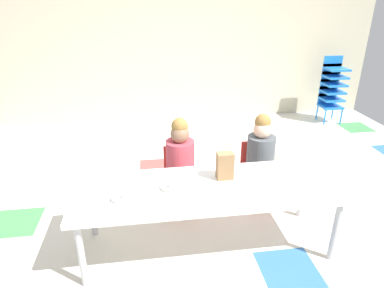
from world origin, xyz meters
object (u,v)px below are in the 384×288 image
(seated_child_middle_seat, at_px, (260,151))
(paper_plate_near_edge, at_px, (119,200))
(seated_child_near_camera, at_px, (180,156))
(paper_bag_brown, at_px, (225,166))
(paper_plate_center_table, at_px, (191,188))
(craft_table, at_px, (208,191))
(donut_powdered_on_plate, at_px, (119,198))
(kid_chair_blue_stack, at_px, (332,86))
(donut_powdered_loose, at_px, (167,187))

(seated_child_middle_seat, distance_m, paper_plate_near_edge, 1.44)
(seated_child_near_camera, bearing_deg, paper_bag_brown, -56.72)
(paper_plate_center_table, bearing_deg, craft_table, 4.84)
(seated_child_near_camera, relative_size, seated_child_middle_seat, 1.00)
(seated_child_middle_seat, bearing_deg, paper_plate_center_table, -141.90)
(paper_bag_brown, distance_m, donut_powdered_on_plate, 0.85)
(craft_table, height_order, kid_chair_blue_stack, kid_chair_blue_stack)
(seated_child_near_camera, height_order, seated_child_middle_seat, same)
(kid_chair_blue_stack, xyz_separation_m, donut_powdered_on_plate, (-3.19, -2.81, 0.01))
(seated_child_near_camera, height_order, paper_bag_brown, seated_child_near_camera)
(paper_bag_brown, relative_size, paper_plate_center_table, 1.22)
(donut_powdered_on_plate, bearing_deg, craft_table, 8.72)
(seated_child_middle_seat, distance_m, paper_plate_center_table, 0.95)
(donut_powdered_on_plate, height_order, donut_powdered_loose, donut_powdered_on_plate)
(paper_bag_brown, bearing_deg, paper_plate_center_table, -157.54)
(donut_powdered_loose, bearing_deg, kid_chair_blue_stack, 43.58)
(donut_powdered_loose, bearing_deg, craft_table, -1.84)
(seated_child_near_camera, distance_m, kid_chair_blue_stack, 3.42)
(seated_child_near_camera, bearing_deg, donut_powdered_on_plate, -127.23)
(kid_chair_blue_stack, relative_size, paper_plate_center_table, 5.78)
(donut_powdered_loose, bearing_deg, donut_powdered_on_plate, -162.33)
(donut_powdered_on_plate, relative_size, donut_powdered_loose, 1.03)
(donut_powdered_on_plate, distance_m, donut_powdered_loose, 0.37)
(paper_plate_near_edge, relative_size, paper_plate_center_table, 1.00)
(paper_plate_near_edge, distance_m, paper_plate_center_table, 0.54)
(seated_child_near_camera, distance_m, paper_plate_near_edge, 0.85)
(kid_chair_blue_stack, bearing_deg, paper_bag_brown, -132.33)
(craft_table, bearing_deg, seated_child_middle_seat, 43.21)
(paper_bag_brown, xyz_separation_m, donut_powdered_on_plate, (-0.82, -0.21, -0.09))
(seated_child_near_camera, relative_size, paper_plate_near_edge, 5.10)
(kid_chair_blue_stack, height_order, paper_bag_brown, kid_chair_blue_stack)
(kid_chair_blue_stack, xyz_separation_m, donut_powdered_loose, (-2.83, -2.70, 0.01))
(paper_plate_center_table, height_order, donut_powdered_on_plate, donut_powdered_on_plate)
(kid_chair_blue_stack, height_order, donut_powdered_loose, kid_chair_blue_stack)
(seated_child_middle_seat, height_order, donut_powdered_loose, seated_child_middle_seat)
(seated_child_near_camera, distance_m, donut_powdered_on_plate, 0.85)
(craft_table, xyz_separation_m, seated_child_near_camera, (-0.15, 0.57, 0.03))
(paper_bag_brown, relative_size, paper_plate_near_edge, 1.22)
(craft_table, xyz_separation_m, paper_plate_center_table, (-0.14, -0.01, 0.05))
(seated_child_near_camera, xyz_separation_m, kid_chair_blue_stack, (2.67, 2.14, 0.02))
(seated_child_middle_seat, xyz_separation_m, paper_plate_near_edge, (-1.27, -0.67, 0.02))
(seated_child_near_camera, xyz_separation_m, paper_plate_near_edge, (-0.51, -0.67, 0.02))
(paper_bag_brown, bearing_deg, seated_child_near_camera, 123.28)
(paper_plate_near_edge, relative_size, donut_powdered_loose, 1.70)
(seated_child_near_camera, height_order, paper_plate_near_edge, seated_child_near_camera)
(seated_child_middle_seat, relative_size, paper_bag_brown, 4.17)
(paper_plate_center_table, distance_m, donut_powdered_loose, 0.18)
(paper_bag_brown, height_order, donut_powdered_on_plate, paper_bag_brown)
(craft_table, relative_size, paper_plate_center_table, 11.28)
(kid_chair_blue_stack, xyz_separation_m, paper_plate_center_table, (-2.66, -2.72, -0.01))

